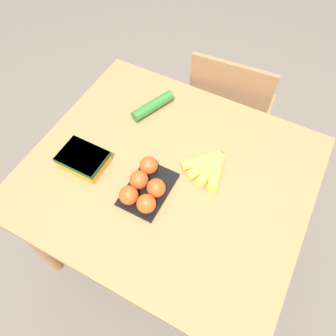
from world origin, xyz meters
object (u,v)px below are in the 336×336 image
cucumber_near (153,106)px  carrot_bag (83,159)px  chair (228,113)px  tomato_pack (145,187)px  banana_bunch (208,166)px

cucumber_near → carrot_bag: bearing=-104.7°
chair → tomato_pack: size_ratio=4.00×
banana_bunch → carrot_bag: bearing=-155.4°
tomato_pack → banana_bunch: bearing=50.5°
banana_bunch → carrot_bag: (-0.44, -0.20, 0.01)m
chair → banana_bunch: chair is taller
chair → tomato_pack: 0.83m
chair → cucumber_near: size_ratio=4.32×
banana_bunch → cucumber_near: 0.38m
chair → carrot_bag: (-0.34, -0.77, 0.32)m
chair → banana_bunch: (0.10, -0.57, 0.30)m
chair → carrot_bag: bearing=61.8°
carrot_bag → banana_bunch: bearing=24.6°
cucumber_near → tomato_pack: bearing=-64.8°
banana_bunch → chair: bearing=99.9°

